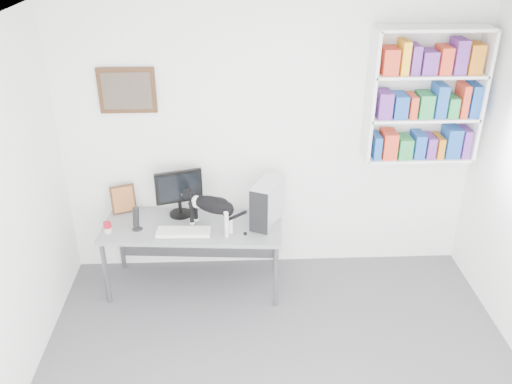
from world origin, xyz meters
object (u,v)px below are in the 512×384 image
leaning_print (123,199)px  pc_tower (267,203)px  keyboard (184,232)px  desk (194,256)px  cat (212,213)px  soup_can (108,227)px  monitor (179,193)px  bookshelf (425,96)px  speaker (136,218)px

leaning_print → pc_tower: bearing=-30.3°
keyboard → leaning_print: bearing=146.5°
desk → cat: bearing=-23.4°
keyboard → soup_can: 0.70m
monitor → pc_tower: bearing=-28.6°
bookshelf → leaning_print: size_ratio=4.25×
monitor → keyboard: size_ratio=0.97×
soup_can → cat: (0.97, -0.01, 0.13)m
bookshelf → leaning_print: (-2.84, 0.02, -1.00)m
desk → keyboard: size_ratio=3.41×
keyboard → pc_tower: 0.82m
soup_can → leaning_print: bearing=77.3°
bookshelf → cat: bearing=-169.2°
speaker → soup_can: bearing=-144.8°
monitor → pc_tower: 0.86m
bookshelf → desk: bearing=-172.9°
bookshelf → soup_can: 3.14m
leaning_print → soup_can: size_ratio=2.78×
bookshelf → cat: size_ratio=2.06×
speaker → cat: 0.71m
leaning_print → cat: bearing=-43.6°
bookshelf → pc_tower: bearing=-170.3°
keyboard → speaker: size_ratio=2.08×
monitor → pc_tower: size_ratio=1.13×
bookshelf → pc_tower: size_ratio=2.92×
desk → speaker: bearing=-170.5°
monitor → keyboard: (0.06, -0.35, -0.22)m
monitor → soup_can: monitor is taller
cat → leaning_print: bearing=-175.3°
monitor → speaker: (-0.38, -0.25, -0.12)m
desk → monitor: size_ratio=3.50×
speaker → cat: cat is taller
desk → keyboard: 0.40m
bookshelf → keyboard: (-2.22, -0.41, -1.13)m
keyboard → soup_can: bearing=177.7°
pc_tower → speaker: size_ratio=1.79×
desk → monitor: bearing=125.5°
desk → cat: size_ratio=2.79×
bookshelf → soup_can: (-2.92, -0.36, -1.10)m
keyboard → cat: bearing=10.8°
soup_can → cat: bearing=-0.6°
bookshelf → keyboard: bearing=-169.4°
bookshelf → speaker: 2.87m
speaker → soup_can: speaker is taller
pc_tower → cat: (-0.51, -0.13, -0.03)m
monitor → keyboard: monitor is taller
desk → leaning_print: (-0.68, 0.29, 0.50)m
keyboard → soup_can: size_ratio=4.70×
desk → pc_tower: bearing=6.3°
soup_can → keyboard: bearing=-4.2°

